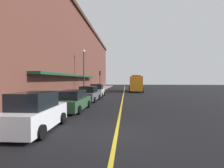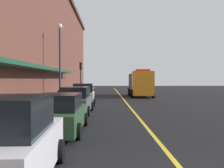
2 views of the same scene
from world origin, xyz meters
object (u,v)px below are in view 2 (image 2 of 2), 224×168
Objects in this scene: parked_car_2 at (76,101)px; parking_meter_1 at (59,96)px; parking_meter_0 at (25,108)px; street_lamp_left at (60,55)px; utility_truck at (140,84)px; traffic_light_near at (81,72)px; parked_car_3 at (84,95)px; parked_car_0 at (11,143)px; parked_car_1 at (60,114)px.

parking_meter_1 is (-1.43, 1.53, 0.23)m from parked_car_2.
street_lamp_left is at bearing 92.94° from parking_meter_0.
traffic_light_near is (-7.81, 0.07, 1.51)m from utility_truck.
traffic_light_near reaches higher than parked_car_2.
utility_truck reaches higher than parked_car_3.
utility_truck is at bearing 71.19° from parking_meter_0.
parked_car_0 is 17.47m from street_lamp_left.
parked_car_1 reaches higher than parking_meter_0.
parked_car_2 is at bearing 0.77° from parked_car_1.
street_lamp_left is (-8.47, -11.40, 2.75)m from utility_truck.
parked_car_3 is at bearing -2.12° from parked_car_0.
utility_truck is at bearing 53.41° from street_lamp_left.
parked_car_1 is 1.03× the size of parked_car_2.
parked_car_3 is at bearing -28.50° from utility_truck.
parking_meter_1 is (-7.87, -15.28, -0.59)m from utility_truck.
parked_car_3 is 0.55× the size of utility_truck.
utility_truck is at bearing -0.50° from traffic_light_near.
parked_car_1 is at bearing -14.57° from utility_truck.
parking_meter_0 is 0.31× the size of traffic_light_near.
parked_car_1 is 6.14m from parked_car_2.
parked_car_2 is at bearing -2.19° from parked_car_0.
street_lamp_left reaches higher than parked_car_3.
traffic_light_near is at bearing 89.85° from parking_meter_0.
street_lamp_left reaches higher than parked_car_0.
traffic_light_near is (-1.38, 23.02, 2.37)m from parked_car_1.
utility_truck reaches higher than parked_car_2.
traffic_light_near is at bearing 0.77° from parked_car_0.
street_lamp_left is 1.61× the size of traffic_light_near.
street_lamp_left reaches higher than parking_meter_0.
parked_car_3 is 3.32× the size of parking_meter_0.
parked_car_0 is 3.14× the size of parking_meter_0.
parked_car_3 reaches higher than parked_car_2.
street_lamp_left is at bearing -35.52° from utility_truck.
parked_car_0 is 0.95× the size of parked_car_3.
parking_meter_0 is at bearing 168.69° from parked_car_2.
traffic_light_near is (-1.38, 11.39, 2.27)m from parked_car_3.
parked_car_3 reaches higher than parking_meter_1.
parked_car_0 reaches higher than parking_meter_0.
utility_truck is at bearing -19.43° from parked_car_2.
utility_truck is 1.17× the size of street_lamp_left.
parked_car_3 is at bearing -83.09° from traffic_light_near.
street_lamp_left is at bearing 10.69° from parked_car_1.
parked_car_3 reaches higher than parking_meter_0.
parked_car_2 is 0.67× the size of street_lamp_left.
street_lamp_left is (-2.03, 5.40, 3.57)m from parked_car_2.
traffic_light_near is (-1.37, 16.88, 2.33)m from parked_car_2.
traffic_light_near is at bearing 86.70° from street_lamp_left.
utility_truck reaches higher than parked_car_1.
parked_car_0 is 5.46m from parked_car_1.
parked_car_0 is at bearing -75.62° from parking_meter_0.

